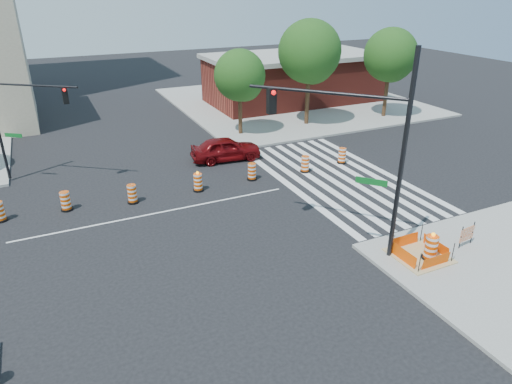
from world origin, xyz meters
The scene contains 20 objects.
ground centered at (0.00, 0.00, 0.00)m, with size 120.00×120.00×0.00m, color black.
sidewalk_ne centered at (18.00, 18.00, 0.07)m, with size 22.00×22.00×0.15m, color gray.
crosswalk_east centered at (10.95, 0.00, 0.01)m, with size 6.75×13.50×0.01m.
lane_centerline centered at (0.00, 0.00, 0.01)m, with size 14.00×0.12×0.01m, color silver.
excavation_pit centered at (9.00, -9.00, 0.22)m, with size 2.20×2.20×0.90m.
brick_storefront centered at (18.00, 18.00, 2.32)m, with size 16.50×8.50×4.60m.
red_coupe centered at (6.03, 5.68, 0.78)m, with size 1.85×4.59×1.56m, color #62080B.
signal_pole_se centered at (6.71, -7.02, 5.27)m, with size 4.44×4.96×8.61m.
signal_pole_nw centered at (-5.72, 7.05, 4.45)m, with size 4.49×3.32×7.23m.
pit_drum centered at (9.20, -9.36, 0.68)m, with size 0.65×0.65×1.29m.
barricade centered at (11.45, -9.20, 0.74)m, with size 0.91×0.15×1.07m.
tree_north_c centered at (9.12, 10.35, 4.34)m, with size 3.80×3.80×6.46m.
tree_north_d centered at (15.12, 10.49, 5.61)m, with size 4.91×4.91×8.35m.
tree_north_e centered at (22.49, 9.69, 5.05)m, with size 4.42×4.42×7.52m.
median_drum_2 centered at (-4.20, 2.32, 0.48)m, with size 0.60×0.60×1.02m.
median_drum_3 centered at (-0.91, 1.76, 0.48)m, with size 0.60×0.60×1.02m.
median_drum_4 centered at (2.76, 1.74, 0.49)m, with size 0.60×0.60×1.18m.
median_drum_5 centered at (6.18, 1.91, 0.48)m, with size 0.60×0.60×1.02m.
median_drum_6 centered at (9.69, 1.62, 0.48)m, with size 0.60×0.60×1.02m.
median_drum_7 centered at (12.65, 1.91, 0.48)m, with size 0.60×0.60×1.02m.
Camera 1 is at (-4.30, -20.96, 10.74)m, focal length 32.00 mm.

